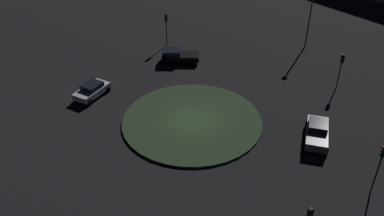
{
  "coord_description": "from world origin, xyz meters",
  "views": [
    {
      "loc": [
        -31.12,
        -4.49,
        22.58
      ],
      "look_at": [
        0.0,
        0.0,
        1.53
      ],
      "focal_mm": 39.09,
      "sensor_mm": 36.0,
      "label": 1
    }
  ],
  "objects_px": {
    "traffic_light_east": "(166,24)",
    "traffic_light_southwest": "(380,161)",
    "car_black": "(178,55)",
    "car_white": "(92,90)",
    "traffic_light_southeast": "(341,65)",
    "streetlamp_southeast_near": "(312,6)",
    "car_grey": "(317,132)"
  },
  "relations": [
    {
      "from": "traffic_light_southwest",
      "to": "streetlamp_southeast_near",
      "type": "bearing_deg",
      "value": -57.46
    },
    {
      "from": "car_grey",
      "to": "traffic_light_southwest",
      "type": "distance_m",
      "value": 7.23
    },
    {
      "from": "car_grey",
      "to": "traffic_light_southwest",
      "type": "bearing_deg",
      "value": 36.73
    },
    {
      "from": "traffic_light_southwest",
      "to": "traffic_light_southeast",
      "type": "height_order",
      "value": "traffic_light_southwest"
    },
    {
      "from": "traffic_light_southeast",
      "to": "streetlamp_southeast_near",
      "type": "bearing_deg",
      "value": -105.81
    },
    {
      "from": "traffic_light_southeast",
      "to": "car_white",
      "type": "bearing_deg",
      "value": -18.29
    },
    {
      "from": "traffic_light_east",
      "to": "traffic_light_southwest",
      "type": "relative_size",
      "value": 0.93
    },
    {
      "from": "car_white",
      "to": "traffic_light_east",
      "type": "bearing_deg",
      "value": -1.07
    },
    {
      "from": "car_grey",
      "to": "traffic_light_southeast",
      "type": "distance_m",
      "value": 9.91
    },
    {
      "from": "car_grey",
      "to": "traffic_light_southeast",
      "type": "relative_size",
      "value": 1.19
    },
    {
      "from": "car_black",
      "to": "traffic_light_southwest",
      "type": "distance_m",
      "value": 25.91
    },
    {
      "from": "car_grey",
      "to": "traffic_light_east",
      "type": "bearing_deg",
      "value": -128.41
    },
    {
      "from": "traffic_light_east",
      "to": "traffic_light_southeast",
      "type": "xyz_separation_m",
      "value": [
        -7.64,
        -19.51,
        -0.13
      ]
    },
    {
      "from": "streetlamp_southeast_near",
      "to": "car_black",
      "type": "bearing_deg",
      "value": 112.09
    },
    {
      "from": "car_black",
      "to": "streetlamp_southeast_near",
      "type": "height_order",
      "value": "streetlamp_southeast_near"
    },
    {
      "from": "car_grey",
      "to": "streetlamp_southeast_near",
      "type": "bearing_deg",
      "value": -174.44
    },
    {
      "from": "car_white",
      "to": "traffic_light_southeast",
      "type": "xyz_separation_m",
      "value": [
        5.15,
        -24.69,
        2.04
      ]
    },
    {
      "from": "traffic_light_southeast",
      "to": "traffic_light_east",
      "type": "bearing_deg",
      "value": -51.48
    },
    {
      "from": "car_white",
      "to": "traffic_light_southwest",
      "type": "xyz_separation_m",
      "value": [
        -10.05,
        -25.08,
        2.4
      ]
    },
    {
      "from": "car_grey",
      "to": "streetlamp_southeast_near",
      "type": "relative_size",
      "value": 0.62
    },
    {
      "from": "car_black",
      "to": "streetlamp_southeast_near",
      "type": "relative_size",
      "value": 0.6
    },
    {
      "from": "traffic_light_southeast",
      "to": "streetlamp_southeast_near",
      "type": "relative_size",
      "value": 0.52
    },
    {
      "from": "traffic_light_east",
      "to": "traffic_light_southeast",
      "type": "relative_size",
      "value": 1.05
    },
    {
      "from": "car_grey",
      "to": "traffic_light_east",
      "type": "xyz_separation_m",
      "value": [
        16.89,
        16.52,
        2.09
      ]
    },
    {
      "from": "traffic_light_east",
      "to": "car_grey",
      "type": "bearing_deg",
      "value": 25.34
    },
    {
      "from": "traffic_light_east",
      "to": "traffic_light_southeast",
      "type": "distance_m",
      "value": 20.96
    },
    {
      "from": "car_black",
      "to": "traffic_light_east",
      "type": "xyz_separation_m",
      "value": [
        4.11,
        2.16,
        2.12
      ]
    },
    {
      "from": "car_white",
      "to": "traffic_light_east",
      "type": "distance_m",
      "value": 13.98
    },
    {
      "from": "car_black",
      "to": "traffic_light_east",
      "type": "distance_m",
      "value": 5.1
    },
    {
      "from": "traffic_light_southwest",
      "to": "traffic_light_east",
      "type": "bearing_deg",
      "value": -22.92
    },
    {
      "from": "car_white",
      "to": "traffic_light_east",
      "type": "xyz_separation_m",
      "value": [
        12.8,
        -5.18,
        2.18
      ]
    },
    {
      "from": "car_black",
      "to": "car_white",
      "type": "bearing_deg",
      "value": -137.27
    }
  ]
}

